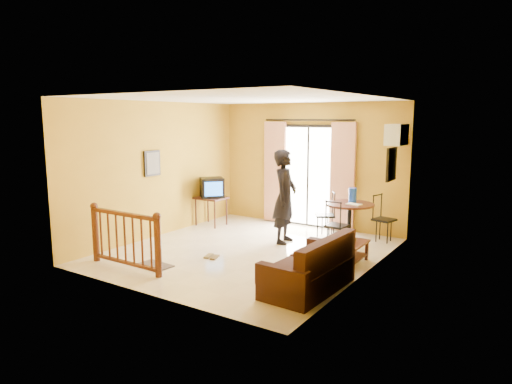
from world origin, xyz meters
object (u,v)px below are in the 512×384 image
Objects in this scene: dining_table at (350,211)px; coffee_table at (349,250)px; sofa at (311,270)px; television at (212,188)px; standing_person at (285,197)px.

dining_table reaches higher than coffee_table.
coffee_table is at bearing 92.71° from sofa.
standing_person is (2.12, -0.35, 0.04)m from television.
coffee_table is at bearing -68.15° from dining_table.
dining_table is 2.79m from sofa.
coffee_table is 1.45m from sofa.
television is 3.89m from coffee_table.
dining_table is at bearing 111.85° from coffee_table.
sofa is (0.51, -2.72, -0.33)m from dining_table.
standing_person is (-1.09, -0.68, 0.30)m from dining_table.
television reaches higher than coffee_table.
standing_person reaches higher than dining_table.
dining_table is at bearing -42.11° from television.
standing_person is at bearing -57.47° from television.
coffee_table is at bearing -62.30° from television.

